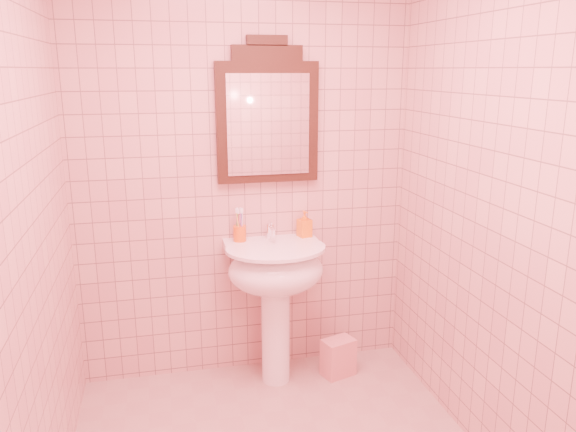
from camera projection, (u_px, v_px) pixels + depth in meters
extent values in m
cube|color=#D29E92|center=(244.00, 174.00, 3.32)|extent=(2.00, 0.02, 2.50)
cylinder|color=white|center=(276.00, 327.00, 3.37)|extent=(0.17, 0.17, 0.70)
ellipsoid|color=white|center=(276.00, 270.00, 3.26)|extent=(0.56, 0.46, 0.28)
cube|color=white|center=(270.00, 243.00, 3.39)|extent=(0.56, 0.15, 0.05)
cylinder|color=white|center=(276.00, 248.00, 3.23)|extent=(0.58, 0.58, 0.02)
cylinder|color=white|center=(270.00, 231.00, 3.37)|extent=(0.04, 0.04, 0.09)
cylinder|color=white|center=(272.00, 228.00, 3.31)|extent=(0.02, 0.10, 0.02)
cylinder|color=white|center=(274.00, 234.00, 3.27)|extent=(0.02, 0.02, 0.04)
cube|color=white|center=(270.00, 222.00, 3.37)|extent=(0.02, 0.07, 0.01)
cube|color=black|center=(268.00, 123.00, 3.25)|extent=(0.60, 0.05, 0.69)
cube|color=black|center=(267.00, 53.00, 3.16)|extent=(0.40, 0.05, 0.09)
cube|color=black|center=(267.00, 40.00, 3.14)|extent=(0.23, 0.05, 0.06)
cube|color=white|center=(269.00, 125.00, 3.23)|extent=(0.48, 0.01, 0.58)
cylinder|color=#D65812|center=(240.00, 234.00, 3.33)|extent=(0.08, 0.08, 0.10)
cylinder|color=silver|center=(242.00, 227.00, 3.32)|extent=(0.01, 0.01, 0.18)
cylinder|color=#338CD8|center=(241.00, 226.00, 3.33)|extent=(0.01, 0.01, 0.18)
cylinder|color=#E5334C|center=(238.00, 226.00, 3.33)|extent=(0.01, 0.01, 0.18)
cylinder|color=#3FBF59|center=(237.00, 227.00, 3.31)|extent=(0.01, 0.01, 0.18)
cylinder|color=#D8CC4C|center=(238.00, 228.00, 3.30)|extent=(0.01, 0.01, 0.18)
cylinder|color=purple|center=(241.00, 228.00, 3.30)|extent=(0.01, 0.01, 0.18)
imported|color=orange|center=(304.00, 224.00, 3.41)|extent=(0.09, 0.09, 0.16)
cube|color=#EAA08A|center=(338.00, 357.00, 3.49)|extent=(0.22, 0.18, 0.24)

